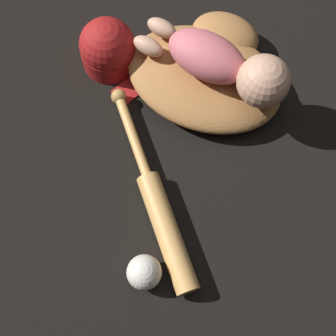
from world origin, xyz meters
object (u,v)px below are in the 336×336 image
Objects in this scene: baseball_bat at (159,209)px; baseball at (144,272)px; baseball_cap at (108,49)px; baseball_glove at (208,70)px; baby_figure at (227,65)px.

baseball_bat is 5.22× the size of baseball.
baseball is at bearing -54.71° from baseball_cap.
baseball_cap is (-0.27, 0.30, 0.03)m from baseball_bat.
baseball_cap reaches higher than baseball_glove.
baseball_cap is at bearing 132.69° from baseball_bat.
baby_figure reaches higher than baseball.
baseball_bat is 0.40m from baseball_cap.
baseball_cap is at bearing -174.62° from baby_figure.
baseball_cap reaches higher than baseball_bat.
baseball_bat is (0.04, -0.35, -0.01)m from baseball_glove.
baby_figure is at bearing 5.38° from baseball_cap.
baseball_bat is at bearing -83.44° from baseball_glove.
baseball_bat is 1.89× the size of baseball_cap.
baby_figure is at bearing 88.66° from baseball_bat.
baseball_glove reaches higher than baseball_bat.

